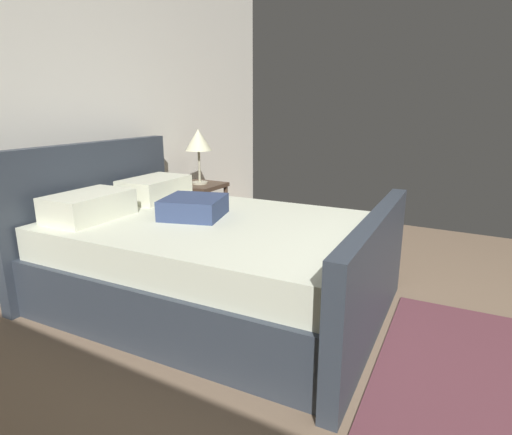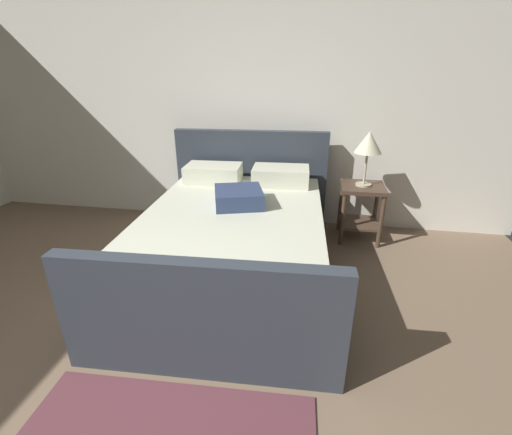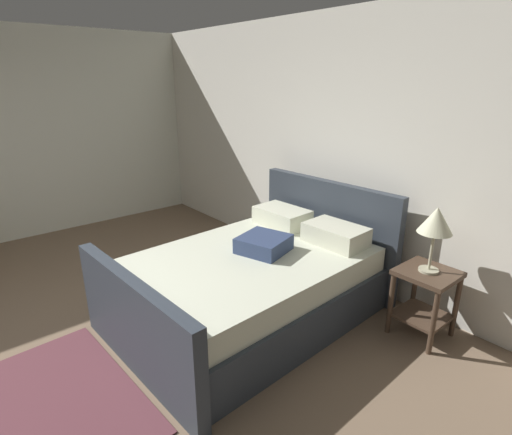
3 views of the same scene
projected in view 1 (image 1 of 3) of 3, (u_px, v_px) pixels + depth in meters
The scene contains 5 objects.
wall_back at pixel (25, 107), 3.05m from camera, with size 6.41×0.12×2.74m, color silver.
bed at pixel (207, 256), 2.99m from camera, with size 1.77×2.39×1.10m.
nightstand_right at pixel (201, 202), 4.37m from camera, with size 0.44×0.44×0.60m.
table_lamp_right at pixel (198, 141), 4.21m from camera, with size 0.27×0.27×0.55m.
area_rug at pixel (477, 372), 2.24m from camera, with size 1.51×1.00×0.01m, color brown.
Camera 1 is at (-1.92, 0.39, 1.39)m, focal length 29.55 mm.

